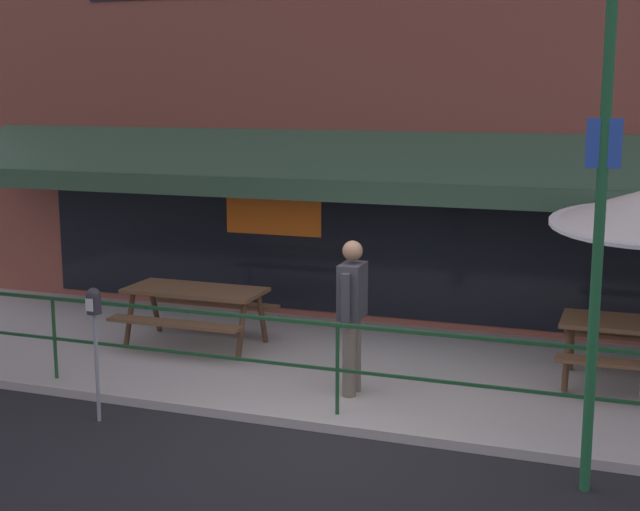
{
  "coord_description": "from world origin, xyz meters",
  "views": [
    {
      "loc": [
        2.81,
        -7.98,
        3.39
      ],
      "look_at": [
        -0.66,
        1.6,
        1.5
      ],
      "focal_mm": 50.0,
      "sensor_mm": 36.0,
      "label": 1
    }
  ],
  "objects_px": {
    "street_sign_pole": "(598,248)",
    "parking_meter_near": "(94,314)",
    "pedestrian_walking": "(352,309)",
    "picnic_table_left": "(196,300)"
  },
  "relations": [
    {
      "from": "parking_meter_near",
      "to": "street_sign_pole",
      "type": "relative_size",
      "value": 0.34
    },
    {
      "from": "street_sign_pole",
      "to": "parking_meter_near",
      "type": "bearing_deg",
      "value": -179.66
    },
    {
      "from": "pedestrian_walking",
      "to": "street_sign_pole",
      "type": "distance_m",
      "value": 3.12
    },
    {
      "from": "picnic_table_left",
      "to": "pedestrian_walking",
      "type": "distance_m",
      "value": 2.75
    },
    {
      "from": "picnic_table_left",
      "to": "pedestrian_walking",
      "type": "height_order",
      "value": "pedestrian_walking"
    },
    {
      "from": "picnic_table_left",
      "to": "street_sign_pole",
      "type": "xyz_separation_m",
      "value": [
        5.06,
        -2.52,
        1.42
      ]
    },
    {
      "from": "picnic_table_left",
      "to": "pedestrian_walking",
      "type": "xyz_separation_m",
      "value": [
        2.49,
        -1.1,
        0.35
      ]
    },
    {
      "from": "parking_meter_near",
      "to": "street_sign_pole",
      "type": "height_order",
      "value": "street_sign_pole"
    },
    {
      "from": "parking_meter_near",
      "to": "pedestrian_walking",
      "type": "bearing_deg",
      "value": 32.19
    },
    {
      "from": "picnic_table_left",
      "to": "parking_meter_near",
      "type": "relative_size",
      "value": 1.27
    }
  ]
}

